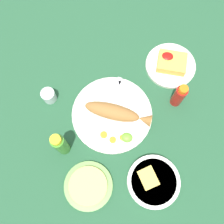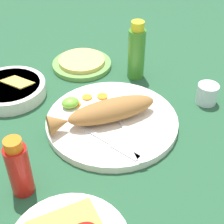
{
  "view_description": "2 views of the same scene",
  "coord_description": "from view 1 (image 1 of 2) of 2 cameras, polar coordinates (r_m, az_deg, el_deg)",
  "views": [
    {
      "loc": [
        -0.05,
        0.3,
        0.95
      ],
      "look_at": [
        0.0,
        0.0,
        0.04
      ],
      "focal_mm": 40.0,
      "sensor_mm": 36.0,
      "label": 1
    },
    {
      "loc": [
        -0.27,
        -0.57,
        0.54
      ],
      "look_at": [
        0.0,
        0.0,
        0.04
      ],
      "focal_mm": 55.0,
      "sensor_mm": 36.0,
      "label": 2
    }
  ],
  "objects": [
    {
      "name": "hot_sauce_bottle_green",
      "position": [
        0.91,
        -11.7,
        -7.27
      ],
      "size": [
        0.05,
        0.05,
        0.17
      ],
      "color": "#3D8428",
      "rests_on": "ground_plane"
    },
    {
      "name": "tortilla_plate",
      "position": [
        0.95,
        -5.4,
        -16.44
      ],
      "size": [
        0.18,
        0.18,
        0.01
      ],
      "primitive_type": "cylinder",
      "color": "#6B9E4C",
      "rests_on": "ground_plane"
    },
    {
      "name": "fried_fish",
      "position": [
        0.95,
        0.96,
        -0.12
      ],
      "size": [
        0.26,
        0.08,
        0.05
      ],
      "rotation": [
        0.0,
        0.0,
        -0.07
      ],
      "color": "#996633",
      "rests_on": "main_plate"
    },
    {
      "name": "side_plate_fries",
      "position": [
        1.11,
        13.21,
        10.31
      ],
      "size": [
        0.21,
        0.21,
        0.01
      ],
      "primitive_type": "cylinder",
      "color": "white",
      "rests_on": "ground_plane"
    },
    {
      "name": "carrot_slice_far",
      "position": [
        0.95,
        2.45,
        -5.87
      ],
      "size": [
        0.02,
        0.02,
        0.0
      ],
      "primitive_type": "cylinder",
      "color": "orange",
      "rests_on": "main_plate"
    },
    {
      "name": "carrot_slice_mid",
      "position": [
        0.95,
        0.17,
        -6.38
      ],
      "size": [
        0.03,
        0.03,
        0.0
      ],
      "primitive_type": "cylinder",
      "color": "orange",
      "rests_on": "main_plate"
    },
    {
      "name": "lime_wedge_main",
      "position": [
        0.94,
        3.41,
        -5.87
      ],
      "size": [
        0.04,
        0.04,
        0.02
      ],
      "primitive_type": "ellipsoid",
      "color": "#6BB233",
      "rests_on": "main_plate"
    },
    {
      "name": "tortilla_stack",
      "position": [
        0.94,
        -5.47,
        -16.41
      ],
      "size": [
        0.14,
        0.14,
        0.01
      ],
      "primitive_type": "cylinder",
      "color": "#E0C666",
      "rests_on": "tortilla_plate"
    },
    {
      "name": "fork_far",
      "position": [
        1.0,
        3.14,
        3.15
      ],
      "size": [
        0.09,
        0.17,
        0.0
      ],
      "rotation": [
        0.0,
        0.0,
        5.15
      ],
      "color": "silver",
      "rests_on": "main_plate"
    },
    {
      "name": "ground_plane",
      "position": [
        1.0,
        0.0,
        -0.68
      ],
      "size": [
        4.0,
        4.0,
        0.0
      ],
      "primitive_type": "plane",
      "color": "#235133"
    },
    {
      "name": "guacamole_bowl",
      "position": [
        0.94,
        9.39,
        -15.41
      ],
      "size": [
        0.19,
        0.19,
        0.05
      ],
      "color": "white",
      "rests_on": "ground_plane"
    },
    {
      "name": "carrot_slice_near",
      "position": [
        0.96,
        -1.9,
        -5.23
      ],
      "size": [
        0.03,
        0.03,
        0.0
      ],
      "primitive_type": "cylinder",
      "color": "orange",
      "rests_on": "main_plate"
    },
    {
      "name": "fork_near",
      "position": [
        1.01,
        0.5,
        4.02
      ],
      "size": [
        0.04,
        0.19,
        0.0
      ],
      "rotation": [
        0.0,
        0.0,
        4.59
      ],
      "color": "silver",
      "rests_on": "main_plate"
    },
    {
      "name": "salt_cup",
      "position": [
        1.03,
        -14.19,
        3.55
      ],
      "size": [
        0.05,
        0.05,
        0.05
      ],
      "color": "silver",
      "rests_on": "ground_plane"
    },
    {
      "name": "fries_pile",
      "position": [
        1.08,
        13.47,
        10.98
      ],
      "size": [
        0.12,
        0.09,
        0.04
      ],
      "color": "gold",
      "rests_on": "side_plate_fries"
    },
    {
      "name": "main_plate",
      "position": [
        0.99,
        0.0,
        -0.52
      ],
      "size": [
        0.32,
        0.32,
        0.02
      ],
      "primitive_type": "cylinder",
      "color": "white",
      "rests_on": "ground_plane"
    },
    {
      "name": "hot_sauce_bottle_red",
      "position": [
        0.99,
        15.07,
        3.62
      ],
      "size": [
        0.04,
        0.04,
        0.13
      ],
      "color": "#B21914",
      "rests_on": "ground_plane"
    }
  ]
}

